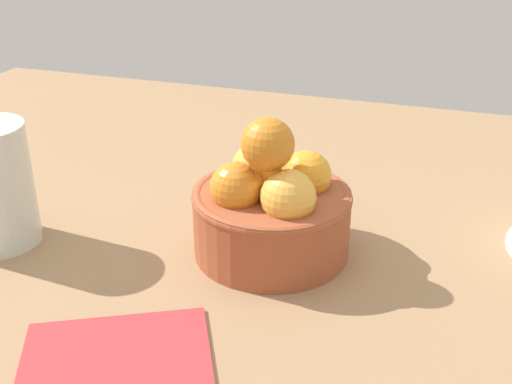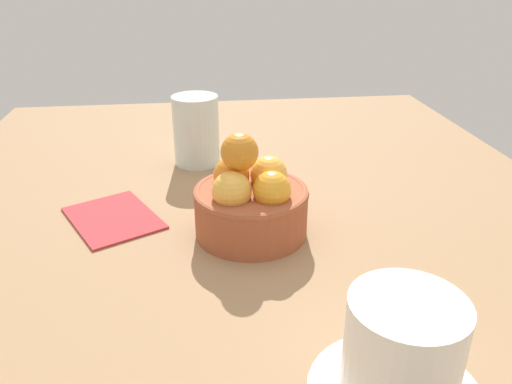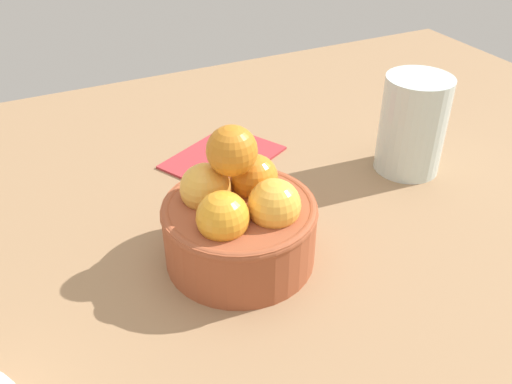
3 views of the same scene
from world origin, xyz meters
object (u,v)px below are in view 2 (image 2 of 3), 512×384
at_px(coffee_cup, 402,356).
at_px(folded_napkin, 113,217).
at_px(water_glass, 196,130).
at_px(terracotta_bowl, 251,201).

distance_m(coffee_cup, folded_napkin, 0.42).
relative_size(coffee_cup, water_glass, 1.23).
bearing_deg(water_glass, coffee_cup, 15.74).
distance_m(water_glass, folded_napkin, 0.22).
height_order(terracotta_bowl, folded_napkin, terracotta_bowl).
bearing_deg(folded_napkin, terracotta_bowl, 71.68).
bearing_deg(coffee_cup, terracotta_bowl, -162.77).
xyz_separation_m(coffee_cup, water_glass, (-0.51, -0.14, 0.01)).
bearing_deg(terracotta_bowl, coffee_cup, 17.23).
xyz_separation_m(terracotta_bowl, water_glass, (-0.24, -0.06, 0.01)).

